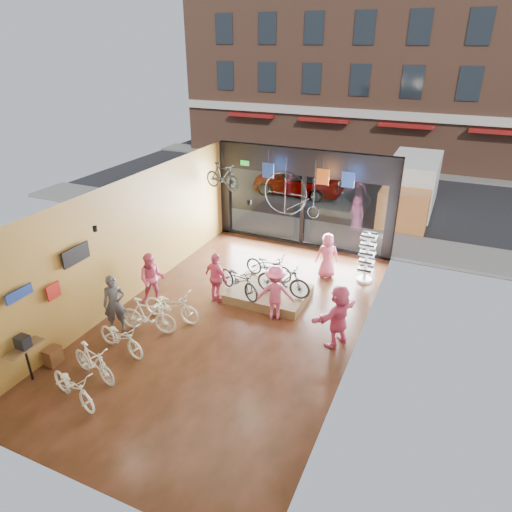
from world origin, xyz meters
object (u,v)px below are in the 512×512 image
Objects in this scene: display_platform at (269,294)px; hung_bike at (223,177)px; display_bike_right at (269,266)px; customer_0 at (115,304)px; display_bike_left at (239,280)px; floor_bike_0 at (73,386)px; customer_4 at (327,256)px; penny_farthing at (294,196)px; customer_2 at (216,278)px; customer_1 at (152,279)px; sunglasses_rack at (367,258)px; floor_bike_4 at (171,305)px; floor_bike_2 at (121,337)px; floor_bike_1 at (93,362)px; box_truck at (410,190)px; street_car at (298,180)px; display_bike_mid at (283,280)px; customer_5 at (338,316)px; floor_bike_3 at (148,315)px; customer_3 at (275,293)px.

hung_bike is (-2.93, 2.64, 2.78)m from display_platform.
customer_0 is at bearing 152.56° from display_bike_right.
floor_bike_0 is at bearing -168.70° from display_bike_left.
penny_farthing reaches higher than customer_4.
display_platform is 3.67m from penny_farthing.
display_bike_right is at bearing -105.41° from customer_2.
display_bike_left is at bearing -2.91° from customer_1.
customer_2 is 5.04m from sunglasses_rack.
customer_0 is at bearing 132.13° from floor_bike_4.
display_platform is 4.82m from hung_bike.
hung_bike is (-0.48, 6.70, 2.49)m from floor_bike_2.
floor_bike_4 is 1.66m from customer_2.
penny_farthing reaches higher than customer_0.
customer_2 is at bearing 0.13° from floor_bike_1.
box_truck reaches higher than customer_2.
penny_farthing is (-2.77, 0.45, 1.63)m from sunglasses_rack.
street_car is at bearing 1.76° from floor_bike_4.
customer_2 is at bearing 110.09° from display_bike_mid.
display_bike_mid is at bearing -127.40° from display_bike_right.
customer_4 reaches higher than display_platform.
floor_bike_2 is 0.69× the size of display_platform.
display_bike_left is (1.72, 3.47, 0.35)m from floor_bike_2.
hung_bike is (-0.23, -7.80, 2.13)m from street_car.
customer_5 is (4.66, 0.81, 0.41)m from floor_bike_4.
customer_2 is at bearing -74.01° from customer_5.
floor_bike_3 is at bearing 17.75° from floor_bike_0.
floor_bike_0 is at bearing -110.98° from sunglasses_rack.
customer_0 reaches higher than customer_1.
customer_4 is 2.36m from penny_farthing.
box_truck reaches higher than floor_bike_4.
floor_bike_0 is 0.81× the size of penny_farthing.
floor_bike_2 is at bearing -107.82° from penny_farthing.
customer_0 is 1.07× the size of customer_4.
customer_3 reaches higher than floor_bike_4.
customer_2 is (0.96, 4.37, 0.35)m from floor_bike_1.
penny_farthing is (2.88, 4.50, 1.67)m from customer_1.
box_truck is 4.13× the size of floor_bike_1.
customer_0 is 1.06× the size of hung_bike.
floor_bike_2 is at bearing -111.89° from box_truck.
display_platform is (2.23, 5.96, -0.27)m from floor_bike_0.
floor_bike_0 is at bearing -21.29° from customer_5.
sunglasses_rack reaches higher than customer_2.
street_car is 2.98× the size of customer_4.
display_bike_mid is (3.22, -10.56, 0.02)m from street_car.
floor_bike_2 is 0.98× the size of floor_bike_3.
customer_5 is at bearing -31.57° from floor_bike_0.
display_platform is at bearing 8.83° from customer_0.
customer_4 is at bearing -13.66° from floor_bike_1.
display_bike_left is 3.68m from customer_0.
customer_3 is at bearing -32.63° from floor_bike_2.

